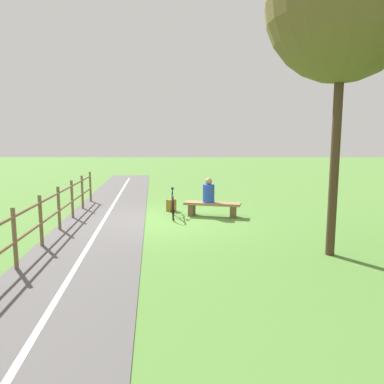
% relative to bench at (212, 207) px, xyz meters
% --- Properties ---
extents(ground_plane, '(80.00, 80.00, 0.00)m').
position_rel_bench_xyz_m(ground_plane, '(1.49, 0.59, -0.31)').
color(ground_plane, '#548438').
extents(paved_path, '(6.60, 36.04, 0.02)m').
position_rel_bench_xyz_m(paved_path, '(2.82, 4.59, -0.30)').
color(paved_path, '#565454').
rests_on(paved_path, ground_plane).
extents(path_centre_line, '(3.80, 31.80, 0.00)m').
position_rel_bench_xyz_m(path_centre_line, '(2.82, 4.59, -0.29)').
color(path_centre_line, silver).
rests_on(path_centre_line, paved_path).
extents(bench, '(1.83, 0.84, 0.45)m').
position_rel_bench_xyz_m(bench, '(0.00, 0.00, 0.00)').
color(bench, '#937047').
rests_on(bench, ground_plane).
extents(person_seated, '(0.44, 0.44, 0.77)m').
position_rel_bench_xyz_m(person_seated, '(0.12, -0.03, 0.46)').
color(person_seated, '#2847B7').
rests_on(person_seated, bench).
extents(bicycle, '(0.18, 1.71, 0.91)m').
position_rel_bench_xyz_m(bicycle, '(1.25, 0.04, 0.07)').
color(bicycle, black).
rests_on(bicycle, ground_plane).
extents(backpack, '(0.35, 0.36, 0.40)m').
position_rel_bench_xyz_m(backpack, '(1.35, -0.82, -0.11)').
color(backpack, olive).
rests_on(backpack, ground_plane).
extents(fence_roadside, '(1.13, 10.62, 1.18)m').
position_rel_bench_xyz_m(fence_roadside, '(4.11, 2.55, 0.38)').
color(fence_roadside, brown).
rests_on(fence_roadside, ground_plane).
extents(tree_mid_field, '(3.01, 3.01, 6.52)m').
position_rel_bench_xyz_m(tree_mid_field, '(-2.31, 3.86, 4.69)').
color(tree_mid_field, '#473323').
rests_on(tree_mid_field, ground_plane).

